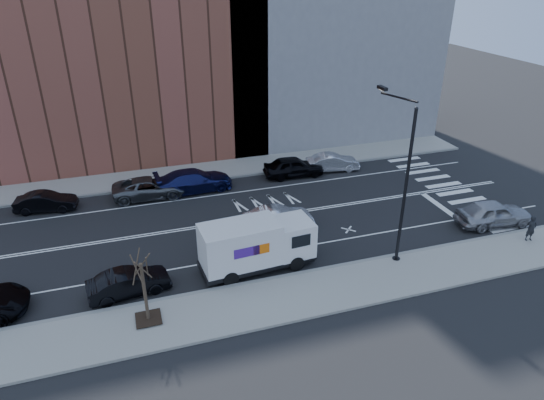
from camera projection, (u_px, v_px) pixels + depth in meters
ground at (245, 220)px, 32.23m from camera, size 120.00×120.00×0.00m
sidewalk_near at (290, 298)px, 24.70m from camera, size 44.00×3.60×0.15m
sidewalk_far at (217, 170)px, 39.70m from camera, size 44.00×3.60×0.15m
curb_near at (278, 278)px, 26.23m from camera, size 44.00×0.25×0.17m
curb_far at (222, 178)px, 38.16m from camera, size 44.00×0.25×0.17m
crosswalk at (449, 189)px, 36.64m from camera, size 3.00×14.00×0.01m
road_markings at (245, 220)px, 32.23m from camera, size 40.00×8.60×0.01m
bldg_brick at (93, 23)px, 38.43m from camera, size 26.00×10.00×22.00m
streetlight at (402, 177)px, 26.01m from camera, size 0.44×4.02×9.34m
street_tree at (145, 298)px, 22.51m from camera, size 1.20×1.20×3.75m
fedex_van at (256, 244)px, 26.56m from camera, size 6.53×2.64×2.92m
far_parked_b at (46, 202)px, 33.16m from camera, size 4.18×1.94×1.33m
far_parked_c at (150, 188)px, 35.07m from camera, size 5.35×2.59×1.47m
far_parked_d at (194, 180)px, 35.97m from camera, size 5.84×2.69×1.65m
far_parked_e at (294, 167)px, 38.43m from camera, size 4.84×2.14×1.62m
far_parked_f at (333, 162)px, 39.51m from camera, size 4.42×2.05×1.40m
driving_sedan at (279, 219)px, 30.88m from camera, size 4.51×1.75×1.46m
near_parked_rear_a at (129, 283)px, 24.83m from camera, size 4.30×2.00×1.37m
near_parked_front at (494, 213)px, 31.30m from camera, size 5.07×2.45×1.67m
pedestrian at (531, 228)px, 29.28m from camera, size 0.62×0.44×1.63m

